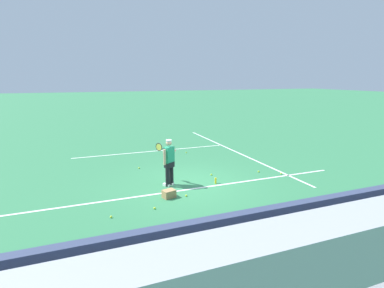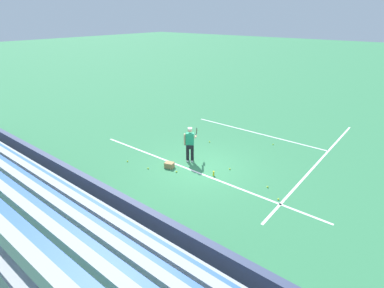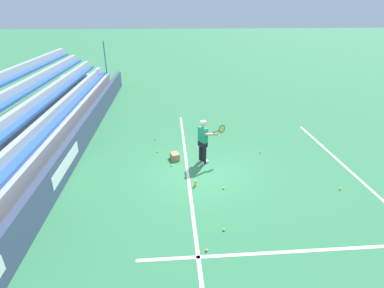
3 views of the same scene
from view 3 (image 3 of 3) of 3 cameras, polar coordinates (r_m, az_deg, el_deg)
name	(u,v)px [view 3 (image 3 of 3)]	position (r m, az deg, el deg)	size (l,w,h in m)	color
ground_plane	(201,172)	(11.06, 1.75, -5.29)	(160.00, 160.00, 0.00)	#337A4C
court_baseline_white	(188,172)	(11.02, -0.85, -5.38)	(12.00, 0.10, 0.01)	white
court_sideline_white	(375,247)	(9.24, 31.53, -16.34)	(0.10, 12.00, 0.01)	white
court_service_line_white	(345,166)	(12.82, 27.07, -3.77)	(8.22, 0.10, 0.01)	white
back_wall_sponsor_board	(64,163)	(11.37, -23.19, -3.41)	(27.20, 0.25, 1.10)	#384260
tennis_player	(203,141)	(11.32, 2.19, 0.51)	(0.57, 1.06, 1.71)	black
ball_box_cardboard	(175,156)	(11.89, -3.30, -2.34)	(0.40, 0.30, 0.26)	#A87F51
tennis_ball_toward_net	(156,139)	(13.72, -6.95, 0.90)	(0.07, 0.07, 0.07)	#CCE533
tennis_ball_by_box	(260,152)	(12.72, 12.90, -1.57)	(0.07, 0.07, 0.07)	#CCE533
tennis_ball_on_baseline	(224,230)	(8.46, 6.08, -15.92)	(0.07, 0.07, 0.07)	#CCE533
tennis_ball_far_left	(157,152)	(12.55, -6.60, -1.45)	(0.07, 0.07, 0.07)	#CCE533
tennis_ball_stray_back	(207,250)	(7.87, 2.78, -19.54)	(0.07, 0.07, 0.07)	#CCE533
tennis_ball_far_right	(172,165)	(11.44, -3.91, -4.06)	(0.07, 0.07, 0.07)	#CCE533
tennis_ball_midcourt	(340,189)	(11.16, 26.35, -7.66)	(0.07, 0.07, 0.07)	#CCE533
tennis_ball_near_player	(224,188)	(10.11, 6.07, -8.36)	(0.07, 0.07, 0.07)	#CCE533
water_bottle	(195,183)	(10.17, 0.65, -7.47)	(0.07, 0.07, 0.22)	yellow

